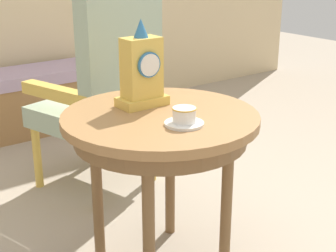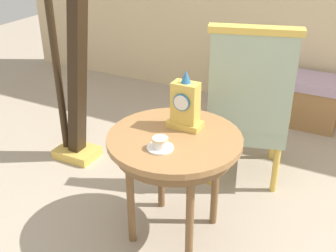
# 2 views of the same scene
# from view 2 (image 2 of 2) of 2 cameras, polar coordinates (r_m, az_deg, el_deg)

# --- Properties ---
(ground_plane) EXTENTS (10.00, 10.00, 0.00)m
(ground_plane) POSITION_cam_2_polar(r_m,az_deg,el_deg) (2.55, 1.37, -15.66)
(ground_plane) COLOR tan
(side_table) EXTENTS (0.74, 0.74, 0.66)m
(side_table) POSITION_cam_2_polar(r_m,az_deg,el_deg) (2.29, 0.90, -3.08)
(side_table) COLOR #9E7042
(side_table) RESTS_ON ground
(teacup_left) EXTENTS (0.14, 0.14, 0.06)m
(teacup_left) POSITION_cam_2_polar(r_m,az_deg,el_deg) (2.12, -1.08, -2.47)
(teacup_left) COLOR white
(teacup_left) RESTS_ON side_table
(mantel_clock) EXTENTS (0.19, 0.11, 0.34)m
(mantel_clock) POSITION_cam_2_polar(r_m,az_deg,el_deg) (2.29, 2.37, 2.86)
(mantel_clock) COLOR gold
(mantel_clock) RESTS_ON side_table
(armchair) EXTENTS (0.67, 0.66, 1.14)m
(armchair) POSITION_cam_2_polar(r_m,az_deg,el_deg) (2.84, 10.95, 2.98)
(armchair) COLOR #9EB299
(armchair) RESTS_ON ground
(harp) EXTENTS (0.40, 0.24, 1.83)m
(harp) POSITION_cam_2_polar(r_m,az_deg,el_deg) (3.08, -13.08, 7.67)
(harp) COLOR gold
(harp) RESTS_ON ground
(window_bench) EXTENTS (1.03, 0.40, 0.44)m
(window_bench) POSITION_cam_2_polar(r_m,az_deg,el_deg) (4.00, 15.47, 4.00)
(window_bench) COLOR #B299B7
(window_bench) RESTS_ON ground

